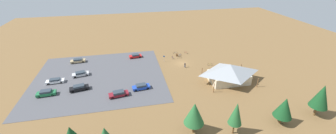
{
  "coord_description": "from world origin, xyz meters",
  "views": [
    {
      "loc": [
        17.34,
        60.17,
        30.13
      ],
      "look_at": [
        5.44,
        3.86,
        1.2
      ],
      "focal_mm": 22.56,
      "sensor_mm": 36.0,
      "label": 1
    }
  ],
  "objects_px": {
    "car_maroon_far_end": "(119,94)",
    "visitor_by_pavilion": "(185,65)",
    "bicycle_green_lone_east": "(228,67)",
    "car_white_mid_lot": "(55,81)",
    "car_tan_end_stall": "(78,61)",
    "car_red_front_row": "(135,56)",
    "lot_sign": "(164,58)",
    "pine_mideast": "(321,96)",
    "car_black_by_curb": "(79,88)",
    "car_green_back_corner": "(46,93)",
    "bike_pavilion": "(229,72)",
    "pine_midwest": "(194,113)",
    "bicycle_purple_by_bin": "(173,58)",
    "bicycle_red_near_porch": "(186,52)",
    "bicycle_yellow_yard_front": "(210,64)",
    "bicycle_blue_yard_right": "(180,55)",
    "pine_west": "(284,107)",
    "car_blue_second_row": "(141,87)",
    "bicycle_silver_mid_cluster": "(175,53)",
    "pine_far_west": "(236,114)",
    "bicycle_black_edge_north": "(180,57)",
    "car_silver_aisle_side": "(81,74)",
    "trash_bin": "(177,55)"
  },
  "relations": [
    {
      "from": "car_maroon_far_end",
      "to": "visitor_by_pavilion",
      "type": "height_order",
      "value": "visitor_by_pavilion"
    },
    {
      "from": "bicycle_silver_mid_cluster",
      "to": "car_tan_end_stall",
      "type": "relative_size",
      "value": 0.36
    },
    {
      "from": "car_silver_aisle_side",
      "to": "visitor_by_pavilion",
      "type": "distance_m",
      "value": 31.44
    },
    {
      "from": "pine_far_west",
      "to": "car_green_back_corner",
      "type": "distance_m",
      "value": 45.14
    },
    {
      "from": "car_green_back_corner",
      "to": "car_white_mid_lot",
      "type": "height_order",
      "value": "car_green_back_corner"
    },
    {
      "from": "car_silver_aisle_side",
      "to": "car_white_mid_lot",
      "type": "relative_size",
      "value": 1.03
    },
    {
      "from": "car_tan_end_stall",
      "to": "bicycle_red_near_porch",
      "type": "bearing_deg",
      "value": -179.89
    },
    {
      "from": "bicycle_green_lone_east",
      "to": "bicycle_purple_by_bin",
      "type": "xyz_separation_m",
      "value": [
        15.58,
        -10.44,
        0.0
      ]
    },
    {
      "from": "pine_midwest",
      "to": "car_red_front_row",
      "type": "xyz_separation_m",
      "value": [
        8.56,
        -38.43,
        -3.93
      ]
    },
    {
      "from": "bicycle_black_edge_north",
      "to": "bicycle_green_lone_east",
      "type": "relative_size",
      "value": 1.05
    },
    {
      "from": "bicycle_silver_mid_cluster",
      "to": "lot_sign",
      "type": "bearing_deg",
      "value": 46.82
    },
    {
      "from": "bicycle_yellow_yard_front",
      "to": "car_tan_end_stall",
      "type": "distance_m",
      "value": 43.5
    },
    {
      "from": "car_tan_end_stall",
      "to": "car_blue_second_row",
      "type": "bearing_deg",
      "value": 132.57
    },
    {
      "from": "bicycle_black_edge_north",
      "to": "bike_pavilion",
      "type": "bearing_deg",
      "value": 116.75
    },
    {
      "from": "bike_pavilion",
      "to": "bicycle_silver_mid_cluster",
      "type": "distance_m",
      "value": 24.39
    },
    {
      "from": "car_blue_second_row",
      "to": "car_white_mid_lot",
      "type": "distance_m",
      "value": 24.23
    },
    {
      "from": "pine_mideast",
      "to": "car_tan_end_stall",
      "type": "height_order",
      "value": "pine_mideast"
    },
    {
      "from": "bike_pavilion",
      "to": "car_tan_end_stall",
      "type": "height_order",
      "value": "bike_pavilion"
    },
    {
      "from": "pine_west",
      "to": "car_blue_second_row",
      "type": "height_order",
      "value": "pine_west"
    },
    {
      "from": "pine_mideast",
      "to": "bicycle_silver_mid_cluster",
      "type": "xyz_separation_m",
      "value": [
        21.58,
        -39.53,
        -4.6
      ]
    },
    {
      "from": "bicycle_blue_yard_right",
      "to": "car_white_mid_lot",
      "type": "bearing_deg",
      "value": 15.85
    },
    {
      "from": "bicycle_black_edge_north",
      "to": "bicycle_blue_yard_right",
      "type": "relative_size",
      "value": 1.15
    },
    {
      "from": "trash_bin",
      "to": "pine_mideast",
      "type": "distance_m",
      "value": 43.4
    },
    {
      "from": "pine_west",
      "to": "bicycle_black_edge_north",
      "type": "relative_size",
      "value": 3.6
    },
    {
      "from": "car_blue_second_row",
      "to": "car_maroon_far_end",
      "type": "relative_size",
      "value": 0.95
    },
    {
      "from": "car_maroon_far_end",
      "to": "pine_midwest",
      "type": "bearing_deg",
      "value": 132.44
    },
    {
      "from": "bike_pavilion",
      "to": "car_white_mid_lot",
      "type": "bearing_deg",
      "value": -10.85
    },
    {
      "from": "bicycle_yellow_yard_front",
      "to": "bicycle_blue_yard_right",
      "type": "distance_m",
      "value": 12.16
    },
    {
      "from": "pine_far_west",
      "to": "bicycle_purple_by_bin",
      "type": "bearing_deg",
      "value": -84.45
    },
    {
      "from": "pine_west",
      "to": "car_tan_end_stall",
      "type": "bearing_deg",
      "value": -40.74
    },
    {
      "from": "pine_midwest",
      "to": "car_black_by_curb",
      "type": "relative_size",
      "value": 1.38
    },
    {
      "from": "bicycle_silver_mid_cluster",
      "to": "car_maroon_far_end",
      "type": "height_order",
      "value": "car_maroon_far_end"
    },
    {
      "from": "car_white_mid_lot",
      "to": "car_tan_end_stall",
      "type": "relative_size",
      "value": 1.01
    },
    {
      "from": "car_red_front_row",
      "to": "car_green_back_corner",
      "type": "bearing_deg",
      "value": 38.72
    },
    {
      "from": "bicycle_yellow_yard_front",
      "to": "car_black_by_curb",
      "type": "xyz_separation_m",
      "value": [
        38.9,
        6.67,
        0.38
      ]
    },
    {
      "from": "bicycle_green_lone_east",
      "to": "car_red_front_row",
      "type": "height_order",
      "value": "car_red_front_row"
    },
    {
      "from": "bicycle_green_lone_east",
      "to": "car_white_mid_lot",
      "type": "bearing_deg",
      "value": -1.49
    },
    {
      "from": "car_black_by_curb",
      "to": "visitor_by_pavilion",
      "type": "distance_m",
      "value": 31.37
    },
    {
      "from": "car_black_by_curb",
      "to": "lot_sign",
      "type": "bearing_deg",
      "value": -152.96
    },
    {
      "from": "car_black_by_curb",
      "to": "car_red_front_row",
      "type": "bearing_deg",
      "value": -131.33
    },
    {
      "from": "pine_midwest",
      "to": "bicycle_purple_by_bin",
      "type": "distance_m",
      "value": 35.35
    },
    {
      "from": "visitor_by_pavilion",
      "to": "bicycle_green_lone_east",
      "type": "bearing_deg",
      "value": 166.51
    },
    {
      "from": "car_maroon_far_end",
      "to": "pine_mideast",
      "type": "bearing_deg",
      "value": 158.83
    },
    {
      "from": "car_green_back_corner",
      "to": "car_maroon_far_end",
      "type": "relative_size",
      "value": 0.91
    },
    {
      "from": "bicycle_blue_yard_right",
      "to": "car_maroon_far_end",
      "type": "xyz_separation_m",
      "value": [
        21.2,
        21.01,
        0.36
      ]
    },
    {
      "from": "pine_mideast",
      "to": "pine_far_west",
      "type": "height_order",
      "value": "pine_mideast"
    },
    {
      "from": "bicycle_yellow_yard_front",
      "to": "car_white_mid_lot",
      "type": "bearing_deg",
      "value": 1.81
    },
    {
      "from": "car_silver_aisle_side",
      "to": "bicycle_yellow_yard_front",
      "type": "bearing_deg",
      "value": 178.1
    },
    {
      "from": "lot_sign",
      "to": "pine_mideast",
      "type": "distance_m",
      "value": 43.38
    },
    {
      "from": "trash_bin",
      "to": "bicycle_yellow_yard_front",
      "type": "relative_size",
      "value": 0.52
    }
  ]
}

